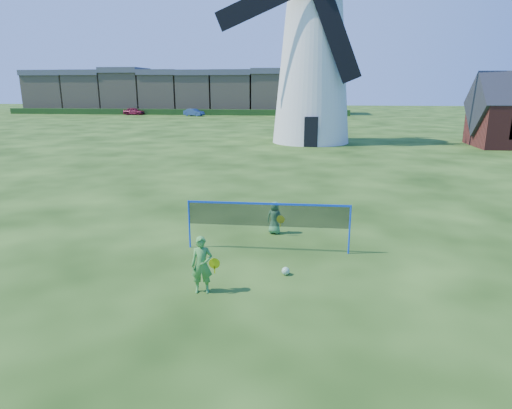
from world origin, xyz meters
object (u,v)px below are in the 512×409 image
Objects in this scene: player_girl at (202,265)px; windmill at (313,59)px; play_ball at (286,271)px; car_left at (134,111)px; badminton_net at (268,216)px; player_boy at (275,218)px; car_right at (194,112)px.

windmill is at bearing 77.18° from player_girl.
car_left is at bearing 114.51° from play_ball.
player_boy is at bearing 86.74° from badminton_net.
windmill is 30.72m from play_ball.
play_ball is at bearing -91.61° from windmill.
player_boy is at bearing 99.02° from play_ball.
badminton_net is 70.67m from car_left.
player_girl is at bearing 88.29° from player_boy.
windmill is at bearing -133.76° from car_left.
windmill is 40.28m from car_right.
player_boy is (1.47, 4.78, -0.16)m from player_girl.
player_boy is at bearing -149.02° from car_left.
car_left reaches higher than player_boy.
badminton_net is 1.78m from player_boy.
badminton_net reaches higher than player_boy.
windmill is 18.74× the size of player_boy.
windmill is at bearing 88.39° from play_ball.
windmill is 27.24m from player_boy.
windmill is 31.96m from player_girl.
player_girl is 0.39× the size of car_right.
player_boy is (-1.39, -26.37, -6.68)m from windmill.
car_right is at bearing 106.25° from play_ball.
car_right is (11.33, -1.63, -0.02)m from car_left.
play_ball is at bearing -139.90° from car_right.
player_girl is 2.47m from play_ball.
windmill is 48.06m from car_left.
car_right is (-19.61, 34.55, -6.64)m from windmill.
windmill is at bearing 86.96° from badminton_net.
player_girl is (-1.37, -3.09, -0.41)m from badminton_net.
player_girl is at bearing -147.54° from play_ball.
windmill is 14.70× the size of player_girl.
player_girl reaches higher than player_boy.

